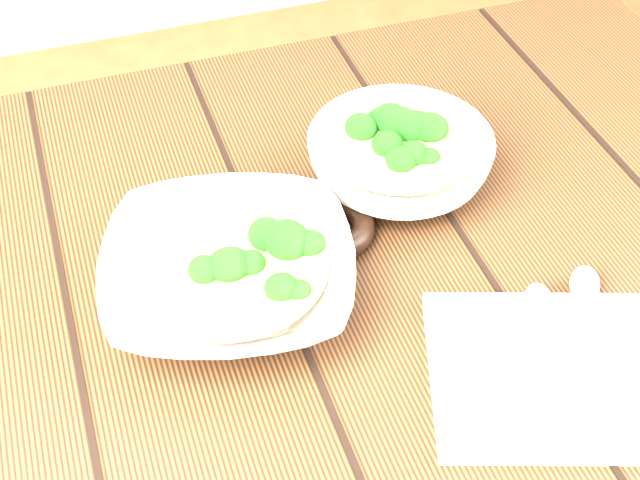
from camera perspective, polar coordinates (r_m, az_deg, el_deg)
table at (r=0.98m, az=-1.50°, el=-6.81°), size 1.20×0.80×0.75m
soup_bowl_front at (r=0.84m, az=-5.86°, el=-2.20°), size 0.29×0.29×0.07m
soup_bowl_back at (r=0.96m, az=5.12°, el=5.23°), size 0.21×0.21×0.07m
trivet at (r=0.91m, az=0.44°, el=0.90°), size 0.11×0.11×0.02m
napkin at (r=0.82m, az=14.77°, el=-8.22°), size 0.27×0.24×0.01m
spoon_left at (r=0.84m, az=13.97°, el=-5.74°), size 0.10×0.17×0.01m
spoon_right at (r=0.86m, az=16.36°, el=-4.39°), size 0.12×0.16×0.01m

